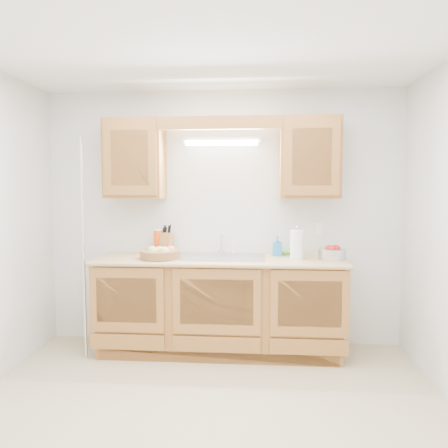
# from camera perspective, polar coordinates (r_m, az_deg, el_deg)

# --- Properties ---
(room) EXTENTS (3.52, 3.50, 2.50)m
(room) POSITION_cam_1_polar(r_m,az_deg,el_deg) (2.86, -2.70, -1.20)
(room) COLOR tan
(room) RESTS_ON ground
(base_cabinets) EXTENTS (2.20, 0.60, 0.86)m
(base_cabinets) POSITION_cam_1_polar(r_m,az_deg,el_deg) (4.18, -0.56, -10.63)
(base_cabinets) COLOR #A2682F
(base_cabinets) RESTS_ON ground
(countertop) EXTENTS (2.30, 0.63, 0.04)m
(countertop) POSITION_cam_1_polar(r_m,az_deg,el_deg) (4.07, -0.58, -4.71)
(countertop) COLOR tan
(countertop) RESTS_ON base_cabinets
(upper_cabinet_left) EXTENTS (0.55, 0.33, 0.75)m
(upper_cabinet_left) POSITION_cam_1_polar(r_m,az_deg,el_deg) (4.33, -11.53, 8.29)
(upper_cabinet_left) COLOR #A2682F
(upper_cabinet_left) RESTS_ON room
(upper_cabinet_right) EXTENTS (0.55, 0.33, 0.75)m
(upper_cabinet_right) POSITION_cam_1_polar(r_m,az_deg,el_deg) (4.19, 11.09, 8.43)
(upper_cabinet_right) COLOR #A2682F
(upper_cabinet_right) RESTS_ON room
(valance) EXTENTS (2.20, 0.05, 0.12)m
(valance) POSITION_cam_1_polar(r_m,az_deg,el_deg) (4.07, -0.59, 13.09)
(valance) COLOR #A2682F
(valance) RESTS_ON room
(fluorescent_fixture) EXTENTS (0.76, 0.08, 0.08)m
(fluorescent_fixture) POSITION_cam_1_polar(r_m,az_deg,el_deg) (4.28, -0.31, 10.75)
(fluorescent_fixture) COLOR white
(fluorescent_fixture) RESTS_ON room
(sink) EXTENTS (0.84, 0.46, 0.36)m
(sink) POSITION_cam_1_polar(r_m,az_deg,el_deg) (4.10, -0.55, -5.38)
(sink) COLOR #9E9EA3
(sink) RESTS_ON countertop
(wire_shelf_pole) EXTENTS (0.03, 0.03, 2.00)m
(wire_shelf_pole) POSITION_cam_1_polar(r_m,az_deg,el_deg) (4.10, -17.88, -3.18)
(wire_shelf_pole) COLOR silver
(wire_shelf_pole) RESTS_ON ground
(outlet_plate) EXTENTS (0.08, 0.01, 0.12)m
(outlet_plate) POSITION_cam_1_polar(r_m,az_deg,el_deg) (4.37, 12.29, -0.61)
(outlet_plate) COLOR white
(outlet_plate) RESTS_ON room
(fruit_basket) EXTENTS (0.46, 0.46, 0.11)m
(fruit_basket) POSITION_cam_1_polar(r_m,az_deg,el_deg) (4.06, -8.33, -3.78)
(fruit_basket) COLOR brown
(fruit_basket) RESTS_ON countertop
(knife_block) EXTENTS (0.13, 0.18, 0.30)m
(knife_block) POSITION_cam_1_polar(r_m,az_deg,el_deg) (4.32, -7.52, -2.51)
(knife_block) COLOR #A2682F
(knife_block) RESTS_ON countertop
(orange_canister) EXTENTS (0.11, 0.11, 0.25)m
(orange_canister) POSITION_cam_1_polar(r_m,az_deg,el_deg) (4.34, -8.62, -2.28)
(orange_canister) COLOR #EE4C0D
(orange_canister) RESTS_ON countertop
(soap_bottle) EXTENTS (0.09, 0.09, 0.19)m
(soap_bottle) POSITION_cam_1_polar(r_m,az_deg,el_deg) (4.22, 6.96, -2.86)
(soap_bottle) COLOR #2676C0
(soap_bottle) RESTS_ON countertop
(sponge) EXTENTS (0.14, 0.11, 0.03)m
(sponge) POSITION_cam_1_polar(r_m,az_deg,el_deg) (4.32, 8.51, -3.83)
(sponge) COLOR #CC333F
(sponge) RESTS_ON countertop
(paper_towel) EXTENTS (0.16, 0.16, 0.31)m
(paper_towel) POSITION_cam_1_polar(r_m,az_deg,el_deg) (4.05, 9.49, -2.71)
(paper_towel) COLOR silver
(paper_towel) RESTS_ON countertop
(apple_bowl) EXTENTS (0.27, 0.27, 0.13)m
(apple_bowl) POSITION_cam_1_polar(r_m,az_deg,el_deg) (4.10, 13.95, -3.70)
(apple_bowl) COLOR silver
(apple_bowl) RESTS_ON countertop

